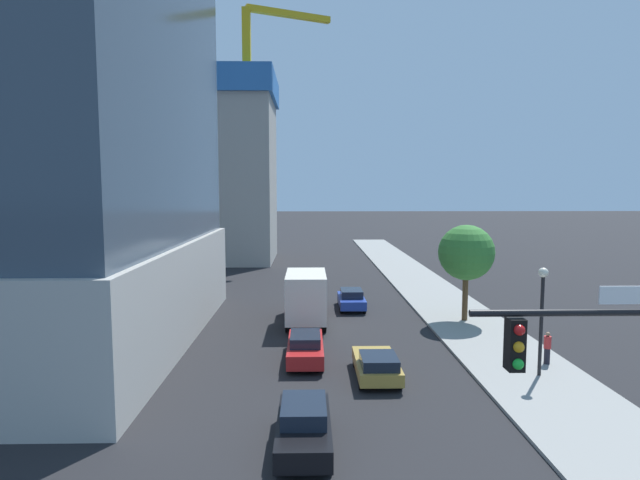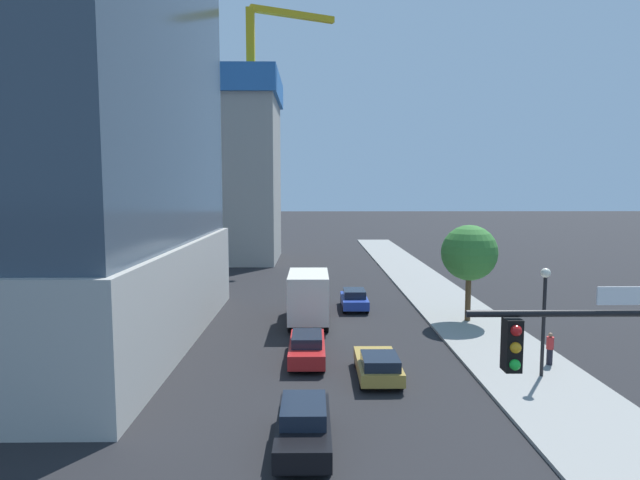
{
  "view_description": "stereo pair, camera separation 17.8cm",
  "coord_description": "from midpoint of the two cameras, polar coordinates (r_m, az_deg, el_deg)",
  "views": [
    {
      "loc": [
        -1.46,
        -6.88,
        8.58
      ],
      "look_at": [
        -1.08,
        10.25,
        6.91
      ],
      "focal_mm": 28.9,
      "sensor_mm": 36.0,
      "label": 1
    },
    {
      "loc": [
        -1.29,
        -6.89,
        8.58
      ],
      "look_at": [
        -1.08,
        10.25,
        6.91
      ],
      "focal_mm": 28.9,
      "sensor_mm": 36.0,
      "label": 2
    }
  ],
  "objects": [
    {
      "name": "car_black",
      "position": [
        18.25,
        -2.1,
        -19.83
      ],
      "size": [
        1.78,
        4.38,
        1.51
      ],
      "color": "black",
      "rests_on": "ground"
    },
    {
      "name": "box_truck",
      "position": [
        33.06,
        -1.71,
        -6.15
      ],
      "size": [
        2.47,
        6.63,
        3.42
      ],
      "color": "#B21E1E",
      "rests_on": "ground"
    },
    {
      "name": "car_gold",
      "position": [
        24.18,
        6.09,
        -13.57
      ],
      "size": [
        1.89,
        4.11,
        1.31
      ],
      "color": "#AD8938",
      "rests_on": "ground"
    },
    {
      "name": "sidewalk",
      "position": [
        29.95,
        18.86,
        -11.23
      ],
      "size": [
        5.3,
        120.0,
        0.15
      ],
      "primitive_type": "cube",
      "color": "gray",
      "rests_on": "ground"
    },
    {
      "name": "car_blue",
      "position": [
        37.54,
        3.36,
        -6.54
      ],
      "size": [
        1.82,
        4.0,
        1.41
      ],
      "color": "#233D9E",
      "rests_on": "ground"
    },
    {
      "name": "pedestrian_red_shirt",
      "position": [
        27.77,
        23.69,
        -10.87
      ],
      "size": [
        0.34,
        0.34,
        1.58
      ],
      "color": "black",
      "rests_on": "sidewalk"
    },
    {
      "name": "construction_building",
      "position": [
        63.92,
        -11.13,
        8.88
      ],
      "size": [
        20.25,
        13.28,
        28.97
      ],
      "color": "#9E9B93",
      "rests_on": "ground"
    },
    {
      "name": "street_tree",
      "position": [
        34.36,
        15.75,
        -1.38
      ],
      "size": [
        3.57,
        3.57,
        6.21
      ],
      "color": "brown",
      "rests_on": "sidewalk"
    },
    {
      "name": "traffic_light_pole",
      "position": [
        12.29,
        30.36,
        -13.94
      ],
      "size": [
        4.88,
        0.48,
        6.61
      ],
      "color": "black",
      "rests_on": "sidewalk"
    },
    {
      "name": "street_lamp",
      "position": [
        25.39,
        23.18,
        -6.5
      ],
      "size": [
        0.44,
        0.44,
        4.96
      ],
      "color": "black",
      "rests_on": "sidewalk"
    },
    {
      "name": "car_red",
      "position": [
        26.45,
        -1.82,
        -11.73
      ],
      "size": [
        1.77,
        4.75,
        1.45
      ],
      "color": "red",
      "rests_on": "ground"
    }
  ]
}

